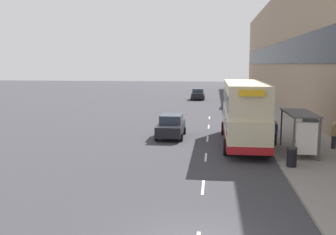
# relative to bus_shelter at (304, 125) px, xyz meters

# --- Properties ---
(pavement) EXTENTS (5.00, 93.00, 0.14)m
(pavement) POSITION_rel_bus_shelter_xyz_m (0.73, 26.29, -1.81)
(pavement) COLOR gray
(pavement) RESTS_ON ground_plane
(terrace_facade) EXTENTS (3.10, 93.00, 15.51)m
(terrace_facade) POSITION_rel_bus_shelter_xyz_m (4.72, 26.29, 5.87)
(terrace_facade) COLOR #9E846B
(terrace_facade) RESTS_ON ground_plane
(lane_mark_1) EXTENTS (0.12, 2.00, 0.01)m
(lane_mark_1) POSITION_rel_bus_shelter_xyz_m (-5.77, -6.56, -1.87)
(lane_mark_1) COLOR silver
(lane_mark_1) RESTS_ON ground_plane
(lane_mark_2) EXTENTS (0.12, 2.00, 0.01)m
(lane_mark_2) POSITION_rel_bus_shelter_xyz_m (-5.77, -0.99, -1.87)
(lane_mark_2) COLOR silver
(lane_mark_2) RESTS_ON ground_plane
(lane_mark_3) EXTENTS (0.12, 2.00, 0.01)m
(lane_mark_3) POSITION_rel_bus_shelter_xyz_m (-5.77, 4.58, -1.87)
(lane_mark_3) COLOR silver
(lane_mark_3) RESTS_ON ground_plane
(lane_mark_4) EXTENTS (0.12, 2.00, 0.01)m
(lane_mark_4) POSITION_rel_bus_shelter_xyz_m (-5.77, 10.14, -1.87)
(lane_mark_4) COLOR silver
(lane_mark_4) RESTS_ON ground_plane
(lane_mark_5) EXTENTS (0.12, 2.00, 0.01)m
(lane_mark_5) POSITION_rel_bus_shelter_xyz_m (-5.77, 15.71, -1.87)
(lane_mark_5) COLOR silver
(lane_mark_5) RESTS_ON ground_plane
(bus_shelter) EXTENTS (1.60, 4.20, 2.48)m
(bus_shelter) POSITION_rel_bus_shelter_xyz_m (0.00, 0.00, 0.00)
(bus_shelter) COLOR #4C4C51
(bus_shelter) RESTS_ON ground_plane
(double_decker_bus_near) EXTENTS (2.85, 10.30, 4.30)m
(double_decker_bus_near) POSITION_rel_bus_shelter_xyz_m (-3.30, 2.91, 0.41)
(double_decker_bus_near) COLOR beige
(double_decker_bus_near) RESTS_ON ground_plane
(car_0) EXTENTS (2.03, 4.47, 1.71)m
(car_0) POSITION_rel_bus_shelter_xyz_m (-8.54, 4.97, -1.03)
(car_0) COLOR black
(car_0) RESTS_ON ground_plane
(car_1) EXTENTS (2.09, 3.86, 1.69)m
(car_1) POSITION_rel_bus_shelter_xyz_m (-7.84, 35.66, -1.03)
(car_1) COLOR black
(car_1) RESTS_ON ground_plane
(car_2) EXTENTS (1.93, 4.49, 1.70)m
(car_2) POSITION_rel_bus_shelter_xyz_m (-3.10, 25.25, -1.03)
(car_2) COLOR navy
(car_2) RESTS_ON ground_plane
(pedestrian_at_shelter) EXTENTS (0.34, 0.34, 1.73)m
(pedestrian_at_shelter) POSITION_rel_bus_shelter_xyz_m (2.33, 1.74, -0.85)
(pedestrian_at_shelter) COLOR #23232D
(pedestrian_at_shelter) RESTS_ON ground_plane
(pedestrian_1) EXTENTS (0.32, 0.32, 1.60)m
(pedestrian_1) POSITION_rel_bus_shelter_xyz_m (1.16, 2.78, -0.92)
(pedestrian_1) COLOR #23232D
(pedestrian_1) RESTS_ON ground_plane
(pedestrian_3) EXTENTS (0.32, 0.32, 1.60)m
(pedestrian_3) POSITION_rel_bus_shelter_xyz_m (-1.22, 2.49, -0.92)
(pedestrian_3) COLOR #23232D
(pedestrian_3) RESTS_ON ground_plane
(litter_bin) EXTENTS (0.55, 0.55, 1.05)m
(litter_bin) POSITION_rel_bus_shelter_xyz_m (-1.22, -3.01, -1.21)
(litter_bin) COLOR black
(litter_bin) RESTS_ON ground_plane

